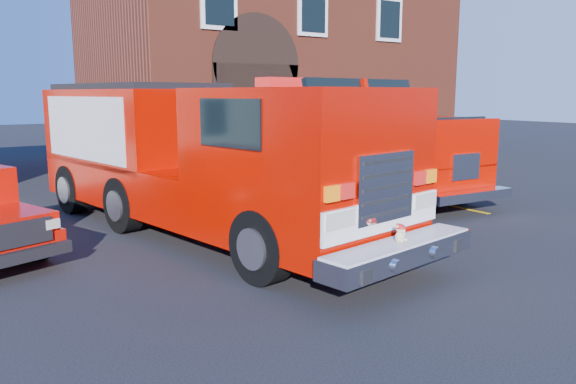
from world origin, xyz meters
TOP-DOWN VIEW (x-y plane):
  - ground at (0.00, 0.00)m, footprint 100.00×100.00m
  - parking_stripe_near at (6.50, 1.00)m, footprint 0.12×3.00m
  - parking_stripe_mid at (6.50, 4.00)m, footprint 0.12×3.00m
  - parking_stripe_far at (6.50, 7.00)m, footprint 0.12×3.00m
  - fire_station at (8.99, 13.98)m, footprint 15.20×10.20m
  - fire_engine at (-0.23, 1.88)m, footprint 4.48×10.71m
  - secondary_truck at (6.18, 3.57)m, footprint 2.91×7.89m

SIDE VIEW (x-z plane):
  - ground at x=0.00m, z-range 0.00..0.00m
  - parking_stripe_near at x=6.50m, z-range 0.00..0.01m
  - parking_stripe_mid at x=6.50m, z-range 0.00..0.01m
  - parking_stripe_far at x=6.50m, z-range 0.00..0.01m
  - secondary_truck at x=6.18m, z-range 0.11..2.63m
  - fire_engine at x=-0.23m, z-range 0.06..3.26m
  - fire_station at x=8.99m, z-range 0.03..8.48m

